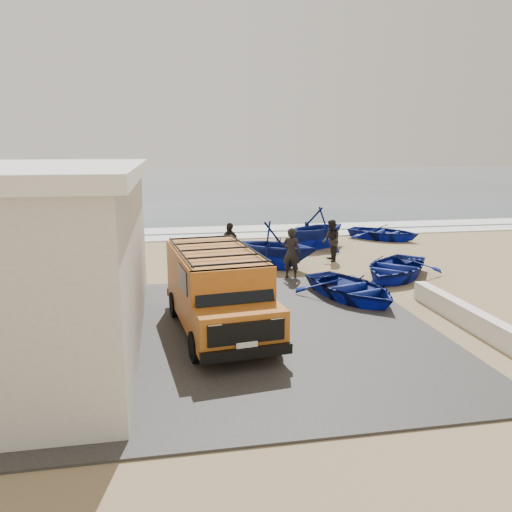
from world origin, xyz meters
TOP-DOWN VIEW (x-y plane):
  - ground at (0.00, 0.00)m, footprint 160.00×160.00m
  - slab at (-2.00, -2.00)m, footprint 12.00×10.00m
  - ocean at (0.00, 56.00)m, footprint 180.00×88.00m
  - surf_line at (0.00, 12.00)m, footprint 180.00×1.60m
  - surf_wash at (0.00, 14.50)m, footprint 180.00×2.20m
  - parapet at (5.00, -3.00)m, footprint 0.35×6.00m
  - van at (-1.55, -1.75)m, footprint 2.57×5.24m
  - boat_near_left at (2.82, 0.23)m, footprint 3.63×4.29m
  - boat_near_right at (5.35, 2.45)m, footprint 4.66×4.72m
  - boat_mid_left at (1.30, 4.78)m, footprint 4.61×4.49m
  - boat_far_left at (4.14, 8.31)m, footprint 4.81×4.64m
  - boat_far_right at (8.24, 9.86)m, footprint 4.40×4.34m
  - fisherman_front at (1.63, 3.15)m, footprint 0.81×0.72m
  - fisherman_middle at (3.95, 5.54)m, footprint 0.70×0.88m
  - fisherman_back at (-0.32, 5.51)m, footprint 1.08×0.93m

SIDE VIEW (x-z plane):
  - ground at x=0.00m, z-range 0.00..0.00m
  - ocean at x=0.00m, z-range 0.00..0.01m
  - surf_wash at x=0.00m, z-range 0.00..0.04m
  - slab at x=-2.00m, z-range 0.00..0.05m
  - surf_line at x=0.00m, z-range 0.00..0.06m
  - parapet at x=5.00m, z-range 0.00..0.55m
  - boat_far_right at x=8.24m, z-range 0.00..0.75m
  - boat_near_left at x=2.82m, z-range 0.00..0.76m
  - boat_near_right at x=5.35m, z-range 0.00..0.80m
  - fisherman_middle at x=3.95m, z-range 0.00..1.75m
  - fisherman_back at x=-0.32m, z-range 0.00..1.75m
  - boat_mid_left at x=1.30m, z-range 0.00..1.85m
  - fisherman_front at x=1.63m, z-range 0.00..1.86m
  - boat_far_left at x=4.14m, z-range 0.00..1.95m
  - van at x=-1.55m, z-range 0.08..2.24m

